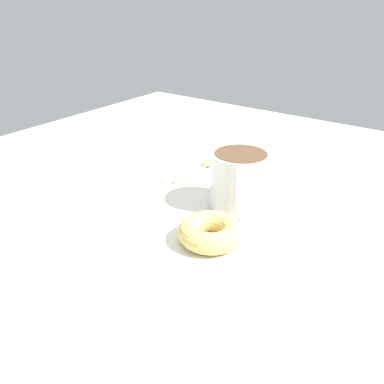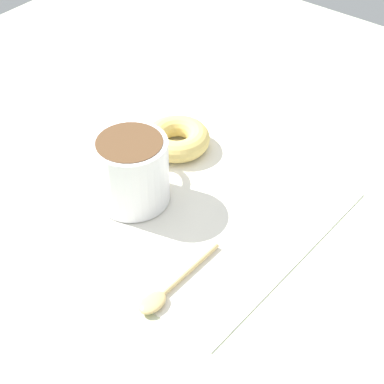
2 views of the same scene
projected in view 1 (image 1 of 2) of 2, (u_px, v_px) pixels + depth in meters
The scene contains 5 objects.
ground_plane at pixel (202, 215), 69.62cm from camera, with size 120.00×120.00×2.00cm, color beige.
napkin at pixel (192, 204), 70.76cm from camera, with size 31.85×31.85×0.30cm, color white.
coffee_cup at pixel (240, 180), 67.76cm from camera, with size 9.41×12.18×9.07cm.
donut at pixel (211, 232), 59.47cm from camera, with size 9.24×9.24×3.09cm, color #E5C66B.
spoon at pixel (204, 166), 84.06cm from camera, with size 2.47×13.22×0.90cm.
Camera 1 is at (34.66, -50.07, 32.99)cm, focal length 40.00 mm.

